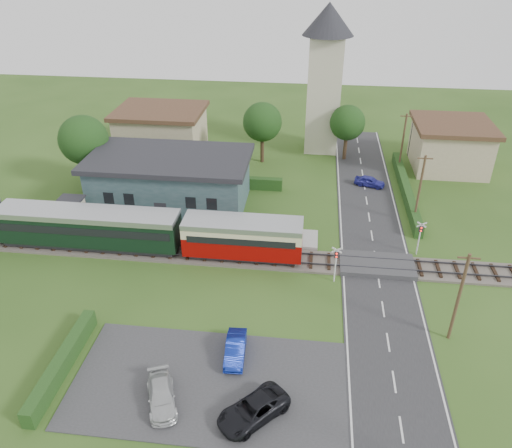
# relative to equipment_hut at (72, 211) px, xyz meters

# --- Properties ---
(ground) EXTENTS (120.00, 120.00, 0.00)m
(ground) POSITION_rel_equipment_hut_xyz_m (18.00, -5.20, -1.75)
(ground) COLOR #2D4C19
(railway_track) EXTENTS (76.00, 3.20, 0.49)m
(railway_track) POSITION_rel_equipment_hut_xyz_m (18.00, -3.20, -1.64)
(railway_track) COLOR #4C443D
(railway_track) RESTS_ON ground
(road) EXTENTS (6.00, 70.00, 0.05)m
(road) POSITION_rel_equipment_hut_xyz_m (28.00, -5.20, -1.72)
(road) COLOR #28282B
(road) RESTS_ON ground
(car_park) EXTENTS (17.00, 9.00, 0.08)m
(car_park) POSITION_rel_equipment_hut_xyz_m (16.50, -17.20, -1.71)
(car_park) COLOR #333335
(car_park) RESTS_ON ground
(crossing_deck) EXTENTS (6.20, 3.40, 0.45)m
(crossing_deck) POSITION_rel_equipment_hut_xyz_m (28.00, -3.20, -1.52)
(crossing_deck) COLOR #333335
(crossing_deck) RESTS_ON ground
(platform) EXTENTS (30.00, 3.00, 0.45)m
(platform) POSITION_rel_equipment_hut_xyz_m (8.00, 0.00, -1.52)
(platform) COLOR gray
(platform) RESTS_ON ground
(equipment_hut) EXTENTS (2.30, 2.30, 2.55)m
(equipment_hut) POSITION_rel_equipment_hut_xyz_m (0.00, 0.00, 0.00)
(equipment_hut) COLOR beige
(equipment_hut) RESTS_ON platform
(station_building) EXTENTS (16.00, 9.00, 5.30)m
(station_building) POSITION_rel_equipment_hut_xyz_m (8.00, 5.79, 0.95)
(station_building) COLOR #2B4749
(station_building) RESTS_ON ground
(train) EXTENTS (43.20, 2.90, 3.40)m
(train) POSITION_rel_equipment_hut_xyz_m (-0.12, -3.20, 0.43)
(train) COLOR #232328
(train) RESTS_ON ground
(church_tower) EXTENTS (6.00, 6.00, 17.60)m
(church_tower) POSITION_rel_equipment_hut_xyz_m (23.00, 22.80, 8.48)
(church_tower) COLOR beige
(church_tower) RESTS_ON ground
(house_west) EXTENTS (10.80, 8.80, 5.50)m
(house_west) POSITION_rel_equipment_hut_xyz_m (3.00, 19.80, 1.04)
(house_west) COLOR tan
(house_west) RESTS_ON ground
(house_east) EXTENTS (8.80, 8.80, 5.50)m
(house_east) POSITION_rel_equipment_hut_xyz_m (38.00, 18.80, 1.05)
(house_east) COLOR tan
(house_east) RESTS_ON ground
(hedge_carpark) EXTENTS (0.80, 9.00, 1.20)m
(hedge_carpark) POSITION_rel_equipment_hut_xyz_m (7.00, -17.20, -1.15)
(hedge_carpark) COLOR #193814
(hedge_carpark) RESTS_ON ground
(hedge_roadside) EXTENTS (0.80, 18.00, 1.20)m
(hedge_roadside) POSITION_rel_equipment_hut_xyz_m (32.20, 10.80, -1.15)
(hedge_roadside) COLOR #193814
(hedge_roadside) RESTS_ON ground
(hedge_station) EXTENTS (22.00, 0.80, 1.30)m
(hedge_station) POSITION_rel_equipment_hut_xyz_m (8.00, 10.30, -1.10)
(hedge_station) COLOR #193814
(hedge_station) RESTS_ON ground
(tree_a) EXTENTS (5.20, 5.20, 8.00)m
(tree_a) POSITION_rel_equipment_hut_xyz_m (-2.00, 8.80, 3.63)
(tree_a) COLOR #332316
(tree_a) RESTS_ON ground
(tree_b) EXTENTS (4.60, 4.60, 7.34)m
(tree_b) POSITION_rel_equipment_hut_xyz_m (16.00, 17.80, 3.27)
(tree_b) COLOR #332316
(tree_b) RESTS_ON ground
(tree_c) EXTENTS (4.20, 4.20, 6.78)m
(tree_c) POSITION_rel_equipment_hut_xyz_m (26.00, 19.80, 2.91)
(tree_c) COLOR #332316
(tree_c) RESTS_ON ground
(utility_pole_b) EXTENTS (1.40, 0.22, 7.00)m
(utility_pole_b) POSITION_rel_equipment_hut_xyz_m (32.20, -11.20, 1.88)
(utility_pole_b) COLOR #473321
(utility_pole_b) RESTS_ON ground
(utility_pole_c) EXTENTS (1.40, 0.22, 7.00)m
(utility_pole_c) POSITION_rel_equipment_hut_xyz_m (32.20, 4.80, 1.88)
(utility_pole_c) COLOR #473321
(utility_pole_c) RESTS_ON ground
(utility_pole_d) EXTENTS (1.40, 0.22, 7.00)m
(utility_pole_d) POSITION_rel_equipment_hut_xyz_m (32.20, 16.80, 1.88)
(utility_pole_d) COLOR #473321
(utility_pole_d) RESTS_ON ground
(crossing_signal_near) EXTENTS (0.84, 0.28, 3.28)m
(crossing_signal_near) POSITION_rel_equipment_hut_xyz_m (24.40, -5.61, 0.39)
(crossing_signal_near) COLOR silver
(crossing_signal_near) RESTS_ON ground
(crossing_signal_far) EXTENTS (0.84, 0.28, 3.28)m
(crossing_signal_far) POSITION_rel_equipment_hut_xyz_m (31.60, -0.81, 0.39)
(crossing_signal_far) COLOR silver
(crossing_signal_far) RESTS_ON ground
(streetlamp_west) EXTENTS (0.30, 0.30, 5.15)m
(streetlamp_west) POSITION_rel_equipment_hut_xyz_m (-4.00, 14.80, 1.29)
(streetlamp_west) COLOR #3F3F47
(streetlamp_west) RESTS_ON ground
(streetlamp_east) EXTENTS (0.30, 0.30, 5.15)m
(streetlamp_east) POSITION_rel_equipment_hut_xyz_m (34.00, 21.80, 1.29)
(streetlamp_east) COLOR #3F3F47
(streetlamp_east) RESTS_ON ground
(car_on_road) EXTENTS (3.53, 2.23, 1.12)m
(car_on_road) POSITION_rel_equipment_hut_xyz_m (28.52, 12.39, -1.14)
(car_on_road) COLOR #2A2B96
(car_on_road) RESTS_ON road
(car_park_blue) EXTENTS (1.46, 3.67, 1.19)m
(car_park_blue) POSITION_rel_equipment_hut_xyz_m (17.80, -14.70, -1.07)
(car_park_blue) COLOR navy
(car_park_blue) RESTS_ON car_park
(car_park_silver) EXTENTS (2.88, 4.19, 1.13)m
(car_park_silver) POSITION_rel_equipment_hut_xyz_m (14.03, -18.99, -1.10)
(car_park_silver) COLOR silver
(car_park_silver) RESTS_ON car_park
(car_park_dark) EXTENTS (4.54, 4.62, 1.23)m
(car_park_dark) POSITION_rel_equipment_hut_xyz_m (19.56, -19.38, -1.05)
(car_park_dark) COLOR black
(car_park_dark) RESTS_ON car_park
(pedestrian_near) EXTENTS (0.61, 0.41, 1.64)m
(pedestrian_near) POSITION_rel_equipment_hut_xyz_m (16.42, -0.49, -0.48)
(pedestrian_near) COLOR gray
(pedestrian_near) RESTS_ON platform
(pedestrian_far) EXTENTS (0.90, 1.00, 1.68)m
(pedestrian_far) POSITION_rel_equipment_hut_xyz_m (3.09, 0.05, -0.46)
(pedestrian_far) COLOR gray
(pedestrian_far) RESTS_ON platform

